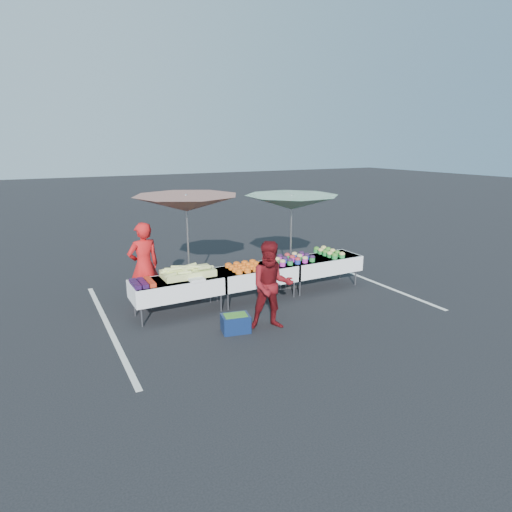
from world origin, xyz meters
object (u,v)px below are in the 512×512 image
umbrella_left (186,204)px  umbrella_right (292,203)px  customer (271,286)px  table_center (256,274)px  table_right (322,264)px  storage_bin (236,323)px  vendor (144,266)px  table_left (178,287)px

umbrella_left → umbrella_right: (2.43, -0.40, -0.08)m
customer → umbrella_right: 2.78m
customer → umbrella_right: bearing=69.8°
table_center → customer: bearing=-107.6°
table_right → customer: (-2.28, -1.50, 0.26)m
table_right → storage_bin: size_ratio=3.26×
vendor → customer: bearing=121.1°
table_center → umbrella_left: size_ratio=0.77×
table_center → umbrella_right: bearing=19.1°
table_left → storage_bin: size_ratio=3.26×
umbrella_left → customer: bearing=-70.9°
table_right → customer: customer is taller
table_center → umbrella_left: umbrella_left is taller
table_right → storage_bin: table_right is taller
customer → umbrella_right: size_ratio=0.58×
vendor → umbrella_left: (1.03, 0.15, 1.20)m
table_right → umbrella_right: size_ratio=0.65×
table_center → table_right: bearing=0.0°
table_left → table_right: same height
vendor → storage_bin: 2.42m
table_center → umbrella_right: umbrella_right is taller
vendor → table_center: bearing=155.0°
storage_bin → table_left: bearing=127.8°
customer → umbrella_right: umbrella_right is taller
table_center → umbrella_left: bearing=147.8°
umbrella_right → customer: bearing=-130.7°
storage_bin → table_center: bearing=61.1°
table_left → umbrella_right: bearing=7.7°
storage_bin → table_right: bearing=36.0°
table_right → umbrella_right: umbrella_right is taller
table_right → umbrella_left: 3.53m
table_center → customer: (-0.48, -1.50, 0.26)m
customer → vendor: bearing=150.7°
customer → table_left: bearing=151.9°
table_center → umbrella_right: (1.16, 0.40, 1.46)m
vendor → umbrella_right: (3.46, -0.25, 1.12)m
table_right → vendor: vendor is taller
table_center → umbrella_left: (-1.27, 0.80, 1.54)m
table_center → vendor: (-2.30, 0.65, 0.34)m
customer → storage_bin: size_ratio=2.94×
table_left → table_center: (1.80, 0.00, 0.00)m
table_center → table_right: 1.80m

